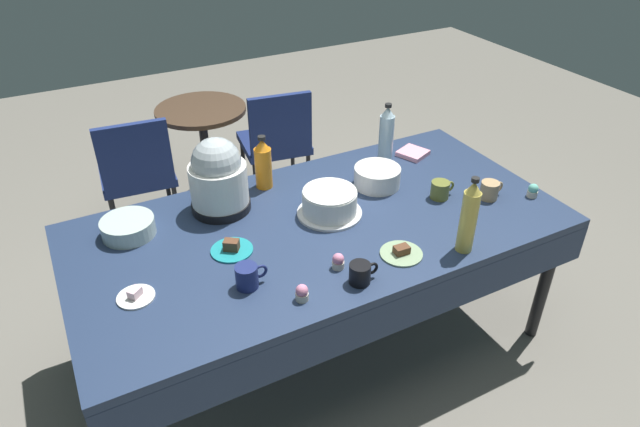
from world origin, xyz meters
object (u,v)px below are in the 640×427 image
Objects in this scene: cupcake_berry at (533,191)px; soda_bottle_orange_juice at (263,164)px; cupcake_mint at (302,293)px; slow_cooker at (218,177)px; frosted_layer_cake at (330,203)px; dessert_plate_sage at (401,253)px; soda_bottle_water at (386,134)px; maroon_chair_left at (137,170)px; coffee_mug_black at (361,273)px; dessert_plate_white at (136,296)px; round_cafe_table at (204,138)px; ceramic_snack_bowl at (377,177)px; coffee_mug_olive at (440,190)px; cupcake_vanilla at (338,261)px; coffee_mug_tan at (490,190)px; dessert_plate_teal at (232,248)px; glass_salad_bowl at (128,227)px; potluck_table at (320,234)px; maroon_chair_right at (276,139)px; coffee_mug_navy at (248,276)px.

soda_bottle_orange_juice reaches higher than cupcake_berry.
slow_cooker is at bearing 94.31° from cupcake_mint.
frosted_layer_cake is 1.68× the size of dessert_plate_sage.
soda_bottle_water is 0.37× the size of maroon_chair_left.
cupcake_mint is at bearing 176.53° from coffee_mug_black.
slow_cooker is 5.30× the size of cupcake_mint.
dessert_plate_white reaches higher than dessert_plate_sage.
coffee_mug_black is 0.17× the size of round_cafe_table.
ceramic_snack_bowl is at bearing -11.69° from slow_cooker.
slow_cooker is 1.14× the size of soda_bottle_water.
cupcake_mint is at bearing -96.94° from round_cafe_table.
frosted_layer_cake reaches higher than coffee_mug_olive.
dessert_plate_sage is 0.28m from cupcake_vanilla.
maroon_chair_left is (-0.96, 1.22, -0.31)m from ceramic_snack_bowl.
soda_bottle_water reaches higher than round_cafe_table.
soda_bottle_orange_juice is 0.32× the size of maroon_chair_left.
round_cafe_table is at bearing 23.93° from maroon_chair_left.
ceramic_snack_bowl is at bearing 139.52° from coffee_mug_tan.
dessert_plate_teal is at bearing -173.49° from frosted_layer_cake.
frosted_layer_cake is 0.84× the size of slow_cooker.
soda_bottle_orange_juice is 1.25m from round_cafe_table.
ceramic_snack_bowl is at bearing 39.60° from cupcake_mint.
coffee_mug_black is at bearing -87.19° from soda_bottle_orange_juice.
soda_bottle_water is at bearing 32.94° from frosted_layer_cake.
soda_bottle_orange_juice is at bearing 114.15° from frosted_layer_cake.
slow_cooker reaches higher than coffee_mug_olive.
cupcake_berry is (1.79, -0.59, -0.01)m from glass_salad_bowl.
cupcake_mint is 0.97m from coffee_mug_olive.
frosted_layer_cake is 2.37× the size of coffee_mug_tan.
maroon_chair_right is at bearing 74.24° from potluck_table.
dessert_plate_teal reaches higher than dessert_plate_sage.
dessert_plate_white is at bearing -129.45° from maroon_chair_right.
soda_bottle_water is at bearing 32.75° from potluck_table.
cupcake_vanilla is (0.69, -0.63, -0.01)m from glass_salad_bowl.
dessert_plate_teal is (0.35, -0.32, -0.02)m from glass_salad_bowl.
potluck_table is 0.85m from dessert_plate_white.
soda_bottle_water is 2.48× the size of coffee_mug_tan.
soda_bottle_water is 2.53× the size of coffee_mug_black.
soda_bottle_orange_juice is 1.15m from maroon_chair_right.
cupcake_mint reaches higher than dessert_plate_sage.
maroon_chair_right is (0.84, 1.63, -0.31)m from coffee_mug_navy.
coffee_mug_tan is (1.66, -0.07, 0.03)m from dessert_plate_white.
cupcake_mint is at bearing -56.54° from glass_salad_bowl.
cupcake_vanilla is at bearing -74.44° from maroon_chair_left.
dessert_plate_sage is at bearing 16.13° from coffee_mug_black.
frosted_layer_cake is at bearing 10.10° from dessert_plate_white.
maroon_chair_left is (-0.46, 0.96, -0.38)m from soda_bottle_orange_juice.
soda_bottle_water is (1.02, 0.40, 0.13)m from dessert_plate_teal.
coffee_mug_tan and coffee_mug_olive have the same top height.
maroon_chair_right is at bearing -27.05° from round_cafe_table.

